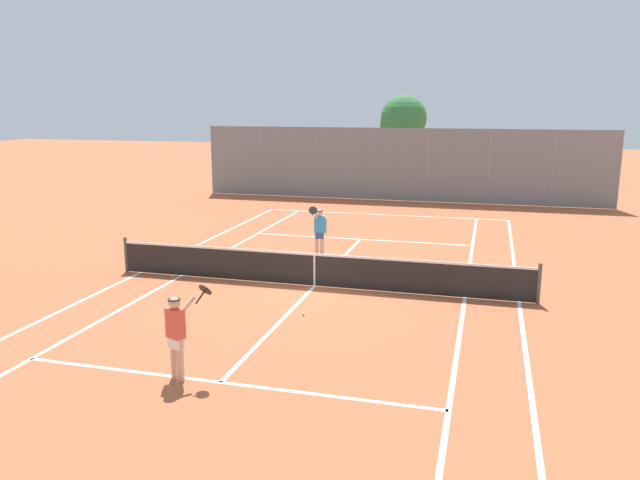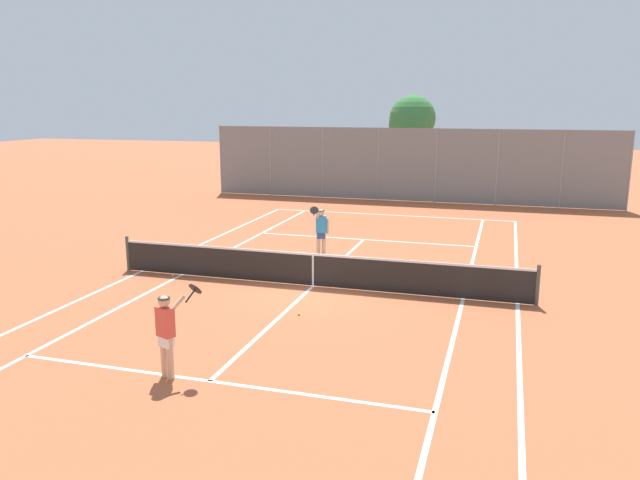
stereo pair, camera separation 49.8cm
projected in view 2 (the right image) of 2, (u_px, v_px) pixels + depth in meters
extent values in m
plane|color=#B25B38|center=(313.00, 286.00, 17.52)|extent=(120.00, 120.00, 0.00)
cube|color=white|center=(390.00, 215.00, 28.64)|extent=(11.00, 0.10, 0.01)
cube|color=white|center=(142.00, 271.00, 19.07)|extent=(0.10, 23.80, 0.01)
cube|color=white|center=(518.00, 304.00, 15.97)|extent=(0.10, 23.80, 0.01)
cube|color=white|center=(182.00, 275.00, 18.68)|extent=(0.10, 23.80, 0.01)
cube|color=white|center=(463.00, 299.00, 16.35)|extent=(0.10, 23.80, 0.01)
cube|color=white|center=(210.00, 381.00, 11.53)|extent=(8.26, 0.10, 0.01)
cube|color=white|center=(364.00, 239.00, 23.50)|extent=(8.26, 0.10, 0.01)
cube|color=white|center=(313.00, 286.00, 17.52)|extent=(0.10, 12.80, 0.01)
cylinder|color=#474C47|center=(128.00, 253.00, 19.08)|extent=(0.10, 0.10, 1.07)
cylinder|color=#474C47|center=(538.00, 285.00, 15.72)|extent=(0.10, 0.10, 1.07)
cube|color=black|center=(313.00, 270.00, 17.42)|extent=(11.90, 0.02, 0.89)
cube|color=white|center=(313.00, 254.00, 17.32)|extent=(11.90, 0.03, 0.06)
cube|color=white|center=(313.00, 271.00, 17.42)|extent=(0.05, 0.03, 0.89)
cylinder|color=#D8A884|center=(164.00, 356.00, 11.67)|extent=(0.13, 0.13, 0.82)
cylinder|color=#D8A884|center=(170.00, 358.00, 11.55)|extent=(0.13, 0.13, 0.82)
cube|color=white|center=(166.00, 340.00, 11.54)|extent=(0.33, 0.27, 0.24)
cube|color=#D84C3F|center=(165.00, 322.00, 11.46)|extent=(0.39, 0.32, 0.56)
sphere|color=#D8A884|center=(164.00, 302.00, 11.38)|extent=(0.22, 0.22, 0.22)
cylinder|color=black|center=(164.00, 298.00, 11.36)|extent=(0.23, 0.23, 0.02)
cylinder|color=#D8A884|center=(158.00, 322.00, 11.61)|extent=(0.08, 0.08, 0.52)
cylinder|color=#D8A884|center=(175.00, 306.00, 11.43)|extent=(0.25, 0.45, 0.35)
cylinder|color=black|center=(190.00, 296.00, 11.51)|extent=(0.13, 0.24, 0.22)
cylinder|color=black|center=(195.00, 289.00, 11.57)|extent=(0.33, 0.29, 0.23)
cylinder|color=beige|center=(324.00, 244.00, 20.86)|extent=(0.13, 0.13, 0.82)
cylinder|color=beige|center=(318.00, 244.00, 20.84)|extent=(0.13, 0.13, 0.82)
cube|color=#334C8C|center=(321.00, 235.00, 20.78)|extent=(0.33, 0.27, 0.24)
cube|color=#3399D8|center=(321.00, 224.00, 20.70)|extent=(0.39, 0.31, 0.56)
sphere|color=beige|center=(321.00, 213.00, 20.62)|extent=(0.22, 0.22, 0.22)
cylinder|color=black|center=(321.00, 211.00, 20.60)|extent=(0.23, 0.23, 0.02)
cylinder|color=beige|center=(328.00, 226.00, 20.73)|extent=(0.08, 0.08, 0.52)
cylinder|color=beige|center=(317.00, 216.00, 20.49)|extent=(0.24, 0.45, 0.35)
cylinder|color=black|center=(314.00, 213.00, 20.20)|extent=(0.12, 0.25, 0.22)
cylinder|color=black|center=(314.00, 210.00, 20.06)|extent=(0.33, 0.28, 0.23)
sphere|color=#D1DB33|center=(173.00, 275.00, 18.50)|extent=(0.07, 0.07, 0.07)
sphere|color=#D1DB33|center=(299.00, 314.00, 15.11)|extent=(0.07, 0.07, 0.07)
cylinder|color=gray|center=(221.00, 160.00, 35.31)|extent=(0.08, 0.08, 3.81)
cylinder|color=gray|center=(271.00, 161.00, 34.46)|extent=(0.08, 0.08, 3.81)
cylinder|color=gray|center=(323.00, 162.00, 33.60)|extent=(0.08, 0.08, 3.81)
cylinder|color=gray|center=(378.00, 164.00, 32.75)|extent=(0.08, 0.08, 3.81)
cylinder|color=gray|center=(436.00, 166.00, 31.90)|extent=(0.08, 0.08, 3.81)
cylinder|color=gray|center=(497.00, 167.00, 31.05)|extent=(0.08, 0.08, 3.81)
cylinder|color=gray|center=(562.00, 169.00, 30.20)|extent=(0.08, 0.08, 3.81)
cylinder|color=gray|center=(630.00, 171.00, 29.34)|extent=(0.08, 0.08, 3.81)
cube|color=slate|center=(407.00, 165.00, 32.33)|extent=(21.17, 0.02, 3.77)
cylinder|color=brown|center=(411.00, 163.00, 35.93)|extent=(0.27, 0.27, 3.26)
sphere|color=#387A3D|center=(412.00, 118.00, 35.38)|extent=(2.63, 2.63, 2.63)
sphere|color=#387A3D|center=(404.00, 124.00, 35.40)|extent=(1.79, 1.79, 1.79)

